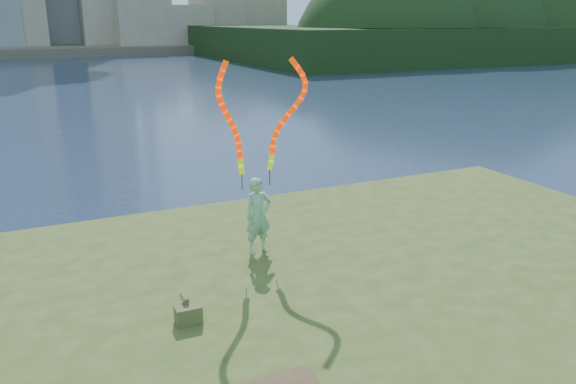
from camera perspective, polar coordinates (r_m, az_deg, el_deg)
ground at (r=9.32m, az=0.30°, el=-15.06°), size 320.00×320.00×0.00m
far_shore at (r=102.26m, az=-23.89°, el=13.34°), size 320.00×40.00×1.20m
wooded_hill at (r=92.12m, az=18.55°, el=13.35°), size 78.00×50.00×63.00m
woman_with_ribbons at (r=10.12m, az=-3.17°, el=1.61°), size 1.96×0.42×3.84m
canvas_bag at (r=8.33m, az=-10.12°, el=-12.03°), size 0.37×0.42×0.35m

